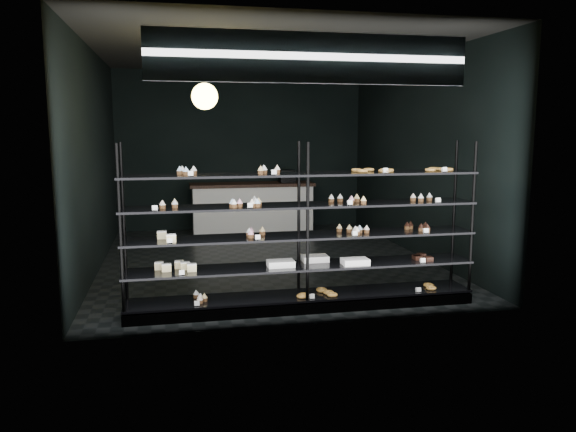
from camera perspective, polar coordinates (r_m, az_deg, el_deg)
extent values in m
cube|color=black|center=(8.89, -2.28, -4.45)|extent=(5.00, 6.00, 0.01)
cube|color=black|center=(8.72, -2.41, 16.40)|extent=(5.00, 6.00, 0.01)
cube|color=black|center=(11.63, -4.76, 6.62)|extent=(5.00, 0.01, 3.20)
cube|color=black|center=(5.72, 2.56, 4.33)|extent=(5.00, 0.01, 3.20)
cube|color=black|center=(8.61, -19.06, 5.38)|extent=(0.01, 6.00, 3.20)
cube|color=black|center=(9.39, 12.96, 5.89)|extent=(0.01, 6.00, 3.20)
cube|color=black|center=(6.56, 1.51, -8.82)|extent=(4.00, 0.50, 0.12)
cylinder|color=black|center=(5.98, -16.66, -1.78)|extent=(0.04, 0.04, 1.85)
cylinder|color=black|center=(6.41, -16.33, -1.07)|extent=(0.04, 0.04, 1.85)
cylinder|color=black|center=(6.13, 2.01, -1.16)|extent=(0.04, 0.04, 1.85)
cylinder|color=black|center=(6.55, 1.10, -0.51)|extent=(0.04, 0.04, 1.85)
cylinder|color=black|center=(6.86, 18.21, -0.52)|extent=(0.04, 0.04, 1.85)
cylinder|color=black|center=(7.24, 16.49, 0.03)|extent=(0.04, 0.04, 1.85)
cube|color=black|center=(6.53, 1.51, -8.06)|extent=(4.00, 0.50, 0.03)
cube|color=black|center=(6.44, 1.52, -5.08)|extent=(4.00, 0.50, 0.02)
cube|color=black|center=(6.36, 1.54, -2.02)|extent=(4.00, 0.50, 0.02)
cube|color=black|center=(6.31, 1.55, 1.10)|extent=(4.00, 0.50, 0.02)
cube|color=black|center=(6.27, 1.56, 4.27)|extent=(4.00, 0.50, 0.02)
cube|color=white|center=(5.92, -9.94, 4.24)|extent=(0.06, 0.04, 0.06)
cube|color=white|center=(6.02, -1.02, 4.45)|extent=(0.06, 0.04, 0.06)
cube|color=white|center=(6.35, 9.50, 4.55)|extent=(0.05, 0.04, 0.06)
cube|color=white|center=(6.65, 15.58, 4.54)|extent=(0.06, 0.04, 0.06)
cube|color=white|center=(5.96, -12.94, 0.79)|extent=(0.06, 0.04, 0.06)
cube|color=white|center=(6.01, -4.20, 1.05)|extent=(0.05, 0.04, 0.06)
cube|color=white|center=(6.26, 6.40, 1.34)|extent=(0.05, 0.04, 0.06)
cube|color=white|center=(6.64, 14.62, 1.54)|extent=(0.06, 0.04, 0.06)
cube|color=white|center=(6.02, -11.98, -2.49)|extent=(0.06, 0.04, 0.06)
cube|color=white|center=(6.09, -2.66, -2.17)|extent=(0.06, 0.04, 0.06)
cube|color=white|center=(6.34, 6.90, -1.78)|extent=(0.05, 0.04, 0.06)
cube|color=white|center=(6.66, 13.97, -1.46)|extent=(0.06, 0.04, 0.06)
cube|color=white|center=(6.09, -11.14, -5.69)|extent=(0.06, 0.04, 0.06)
cube|color=white|center=(6.72, 13.61, -4.41)|extent=(0.06, 0.04, 0.06)
cube|color=white|center=(6.19, -9.53, -8.78)|extent=(0.06, 0.04, 0.06)
cube|color=white|center=(6.37, 2.46, -8.16)|extent=(0.05, 0.04, 0.06)
cube|color=white|center=(6.79, 13.19, -7.31)|extent=(0.06, 0.04, 0.06)
cube|color=#0D1C41|center=(5.83, 2.44, 15.74)|extent=(3.20, 0.04, 0.45)
cube|color=white|center=(5.81, 2.49, 15.77)|extent=(3.30, 0.02, 0.50)
cylinder|color=black|center=(7.28, -8.54, 15.44)|extent=(0.01, 0.01, 0.57)
sphere|color=#FFD759|center=(7.24, -8.46, 11.93)|extent=(0.33, 0.33, 0.33)
cube|color=silver|center=(11.25, -3.65, 0.72)|extent=(2.36, 0.60, 0.92)
cube|color=black|center=(11.19, -3.67, 3.21)|extent=(2.45, 0.65, 0.06)
cube|color=black|center=(11.30, -0.12, 4.07)|extent=(0.30, 0.30, 0.25)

